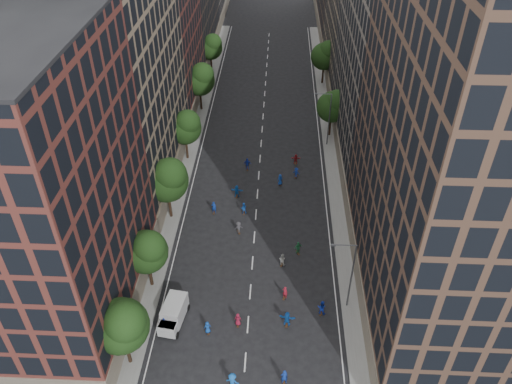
% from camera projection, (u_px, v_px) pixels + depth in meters
% --- Properties ---
extents(ground, '(240.00, 240.00, 0.00)m').
position_uv_depth(ground, '(260.00, 160.00, 76.91)').
color(ground, black).
rests_on(ground, ground).
extents(sidewalk_left, '(4.00, 105.00, 0.15)m').
position_uv_depth(sidewalk_left, '(190.00, 133.00, 83.26)').
color(sidewalk_left, slate).
rests_on(sidewalk_left, ground).
extents(sidewalk_right, '(4.00, 105.00, 0.15)m').
position_uv_depth(sidewalk_right, '(334.00, 137.00, 82.37)').
color(sidewalk_right, slate).
rests_on(sidewalk_right, ground).
extents(bldg_left_a, '(14.00, 22.00, 30.00)m').
position_uv_depth(bldg_left_a, '(40.00, 195.00, 45.49)').
color(bldg_left_a, '#572721').
rests_on(bldg_left_a, ground).
extents(bldg_left_b, '(14.00, 26.00, 34.00)m').
position_uv_depth(bldg_left_b, '(110.00, 67.00, 63.32)').
color(bldg_left_b, '#7F6B53').
rests_on(bldg_left_b, ground).
extents(bldg_left_c, '(14.00, 20.00, 28.00)m').
position_uv_depth(bldg_left_c, '(151.00, 28.00, 83.40)').
color(bldg_left_c, '#572721').
rests_on(bldg_left_c, ground).
extents(bldg_right_a, '(14.00, 30.00, 36.00)m').
position_uv_depth(bldg_right_a, '(458.00, 154.00, 45.43)').
color(bldg_right_a, '#4B3428').
rests_on(bldg_right_a, ground).
extents(bldg_right_b, '(14.00, 28.00, 33.00)m').
position_uv_depth(bldg_right_b, '(398.00, 49.00, 69.36)').
color(bldg_right_b, '#625951').
rests_on(bldg_right_b, ground).
extents(tree_left_0, '(5.20, 5.20, 8.83)m').
position_uv_depth(tree_left_0, '(122.00, 325.00, 45.01)').
color(tree_left_0, black).
rests_on(tree_left_0, ground).
extents(tree_left_1, '(4.80, 4.80, 8.21)m').
position_uv_depth(tree_left_1, '(147.00, 250.00, 53.20)').
color(tree_left_1, black).
rests_on(tree_left_1, ground).
extents(tree_left_2, '(5.60, 5.60, 9.45)m').
position_uv_depth(tree_left_2, '(168.00, 179.00, 62.21)').
color(tree_left_2, black).
rests_on(tree_left_2, ground).
extents(tree_left_3, '(5.00, 5.00, 8.58)m').
position_uv_depth(tree_left_3, '(186.00, 126.00, 73.67)').
color(tree_left_3, black).
rests_on(tree_left_3, ground).
extents(tree_left_4, '(5.40, 5.40, 9.08)m').
position_uv_depth(tree_left_4, '(200.00, 79.00, 86.19)').
color(tree_left_4, black).
rests_on(tree_left_4, ground).
extents(tree_left_5, '(4.80, 4.80, 8.33)m').
position_uv_depth(tree_left_5, '(211.00, 46.00, 99.16)').
color(tree_left_5, black).
rests_on(tree_left_5, ground).
extents(tree_right_a, '(5.00, 5.00, 8.39)m').
position_uv_depth(tree_right_a, '(333.00, 105.00, 79.30)').
color(tree_right_a, black).
rests_on(tree_right_a, ground).
extents(tree_right_b, '(5.20, 5.20, 8.83)m').
position_uv_depth(tree_right_b, '(326.00, 55.00, 94.97)').
color(tree_right_b, black).
rests_on(tree_right_b, ground).
extents(streetlamp_near, '(2.64, 0.22, 9.06)m').
position_uv_depth(streetlamp_near, '(350.00, 273.00, 51.16)').
color(streetlamp_near, '#595B60').
rests_on(streetlamp_near, ground).
extents(streetlamp_far, '(2.64, 0.22, 9.06)m').
position_uv_depth(streetlamp_far, '(328.00, 117.00, 77.36)').
color(streetlamp_far, '#595B60').
rests_on(streetlamp_far, ground).
extents(cargo_van, '(2.79, 4.80, 2.42)m').
position_uv_depth(cargo_van, '(173.00, 314.00, 51.86)').
color(cargo_van, silver).
rests_on(cargo_van, ground).
extents(skater_0, '(0.85, 0.68, 1.50)m').
position_uv_depth(skater_0, '(208.00, 328.00, 51.08)').
color(skater_0, '#1344A2').
rests_on(skater_0, ground).
extents(skater_1, '(0.74, 0.55, 1.85)m').
position_uv_depth(skater_1, '(284.00, 377.00, 46.42)').
color(skater_1, navy).
rests_on(skater_1, ground).
extents(skater_2, '(1.05, 0.92, 1.82)m').
position_uv_depth(skater_2, '(322.00, 308.00, 52.91)').
color(skater_2, '#1631B3').
rests_on(skater_2, ground).
extents(skater_3, '(1.40, 1.03, 1.95)m').
position_uv_depth(skater_3, '(233.00, 381.00, 46.01)').
color(skater_3, blue).
rests_on(skater_3, ground).
extents(skater_4, '(1.16, 0.65, 1.86)m').
position_uv_depth(skater_4, '(165.00, 324.00, 51.23)').
color(skater_4, '#1632B4').
rests_on(skater_4, ground).
extents(skater_5, '(1.76, 0.80, 1.83)m').
position_uv_depth(skater_5, '(287.00, 319.00, 51.74)').
color(skater_5, '#1552B0').
rests_on(skater_5, ground).
extents(skater_6, '(0.79, 0.54, 1.56)m').
position_uv_depth(skater_6, '(238.00, 320.00, 51.84)').
color(skater_6, maroon).
rests_on(skater_6, ground).
extents(skater_7, '(0.71, 0.60, 1.65)m').
position_uv_depth(skater_7, '(285.00, 293.00, 54.70)').
color(skater_7, maroon).
rests_on(skater_7, ground).
extents(skater_8, '(0.94, 0.84, 1.61)m').
position_uv_depth(skater_8, '(282.00, 260.00, 58.74)').
color(skater_8, silver).
rests_on(skater_8, ground).
extents(skater_9, '(1.19, 0.92, 1.63)m').
position_uv_depth(skater_9, '(239.00, 228.00, 63.25)').
color(skater_9, '#413F45').
rests_on(skater_9, ground).
extents(skater_10, '(1.10, 0.80, 1.73)m').
position_uv_depth(skater_10, '(298.00, 248.00, 60.24)').
color(skater_10, '#21703E').
rests_on(skater_10, ground).
extents(skater_11, '(1.78, 0.76, 1.86)m').
position_uv_depth(skater_11, '(237.00, 191.00, 69.10)').
color(skater_11, '#1551AA').
rests_on(skater_11, ground).
extents(skater_12, '(0.95, 0.79, 1.67)m').
position_uv_depth(skater_12, '(280.00, 180.00, 71.44)').
color(skater_12, navy).
rests_on(skater_12, ground).
extents(skater_13, '(0.69, 0.49, 1.80)m').
position_uv_depth(skater_13, '(214.00, 208.00, 66.34)').
color(skater_13, navy).
rests_on(skater_13, ground).
extents(skater_14, '(0.85, 0.69, 1.64)m').
position_uv_depth(skater_14, '(244.00, 208.00, 66.30)').
color(skater_14, '#164DB6').
rests_on(skater_14, ground).
extents(skater_15, '(1.16, 0.91, 1.58)m').
position_uv_depth(skater_15, '(296.00, 173.00, 72.90)').
color(skater_15, navy).
rests_on(skater_15, ground).
extents(skater_16, '(1.12, 0.48, 1.89)m').
position_uv_depth(skater_16, '(247.00, 164.00, 74.39)').
color(skater_16, '#162DB3').
rests_on(skater_16, ground).
extents(skater_17, '(1.50, 0.54, 1.59)m').
position_uv_depth(skater_17, '(296.00, 159.00, 75.72)').
color(skater_17, maroon).
rests_on(skater_17, ground).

